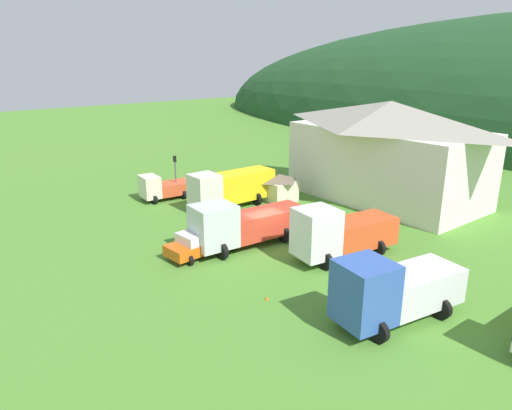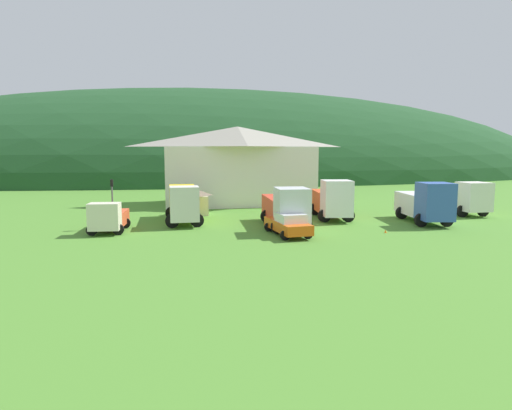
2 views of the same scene
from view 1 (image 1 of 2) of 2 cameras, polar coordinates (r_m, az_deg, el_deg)
ground_plane at (r=32.60m, az=1.58°, el=-4.94°), size 200.00×200.00×0.00m
depot_building at (r=43.55m, az=15.58°, el=6.41°), size 17.62×9.33×8.77m
play_shed_cream at (r=42.19m, az=2.85°, el=2.17°), size 2.57×2.76×2.47m
light_truck_cream at (r=43.48m, az=-11.19°, el=2.11°), size 2.88×4.80×2.33m
flatbed_truck_yellow at (r=40.33m, az=-3.13°, el=2.18°), size 3.04×7.72×3.26m
tow_truck_silver at (r=31.91m, az=-1.63°, el=-2.27°), size 3.40×8.50×3.36m
heavy_rig_white at (r=30.59m, az=9.95°, el=-3.25°), size 3.77×7.39×3.57m
box_truck_blue at (r=24.03m, az=16.04°, el=-9.75°), size 3.80×7.19×3.53m
service_pickup_orange at (r=31.15m, az=-6.57°, el=-4.52°), size 2.67×5.24×1.66m
traffic_light_west at (r=43.58m, az=-9.68°, el=3.95°), size 0.20×0.32×3.87m
traffic_cone_near_pickup at (r=25.81m, az=1.31°, el=-11.37°), size 0.36×0.36×0.48m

